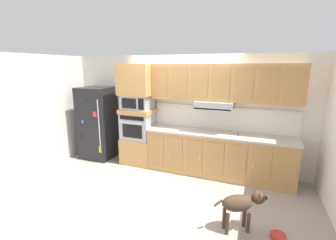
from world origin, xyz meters
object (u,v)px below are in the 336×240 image
screwdriver (238,134)px  dog (242,204)px  microwave (138,102)px  built_in_oven (138,126)px  dog_food_bowl (278,236)px  refrigerator (98,123)px

screwdriver → dog: 1.70m
microwave → screwdriver: bearing=0.1°
dog → built_in_oven: bearing=118.3°
built_in_oven → screwdriver: 2.25m
dog_food_bowl → microwave: bearing=151.9°
refrigerator → microwave: size_ratio=2.73×
screwdriver → dog: bearing=-82.3°
refrigerator → screwdriver: 3.35m
built_in_oven → dog_food_bowl: (2.96, -1.58, -0.87)m
built_in_oven → microwave: bearing=-0.8°
screwdriver → refrigerator: bearing=-178.8°
microwave → dog_food_bowl: 3.64m
screwdriver → dog_food_bowl: (0.71, -1.59, -0.90)m
refrigerator → dog: refrigerator is taller
microwave → dog_food_bowl: bearing=-28.1°
refrigerator → screwdriver: bearing=1.2°
screwdriver → microwave: bearing=-179.9°
dog_food_bowl → dog: bearing=-178.4°
built_in_oven → screwdriver: bearing=0.1°
built_in_oven → dog: (2.46, -1.59, -0.49)m
built_in_oven → screwdriver: built_in_oven is taller
microwave → screwdriver: 2.31m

